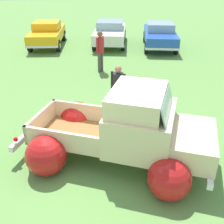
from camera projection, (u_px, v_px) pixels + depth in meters
name	position (u px, v px, depth m)	size (l,w,h in m)	color
ground_plane	(113.00, 157.00, 6.86)	(80.00, 80.00, 0.00)	#609347
vintage_pickup_truck	(129.00, 134.00, 6.41)	(5.00, 3.87, 1.96)	black
show_car_0	(47.00, 33.00, 16.49)	(1.91, 4.21, 1.43)	black
show_car_1	(110.00, 32.00, 16.74)	(2.40, 4.53, 1.43)	black
show_car_2	(160.00, 34.00, 16.15)	(2.44, 4.55, 1.43)	black
spectator_0	(100.00, 49.00, 12.10)	(0.48, 0.48, 1.85)	#4C4742
spectator_1	(118.00, 87.00, 8.55)	(0.48, 0.47, 1.63)	#4C4742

